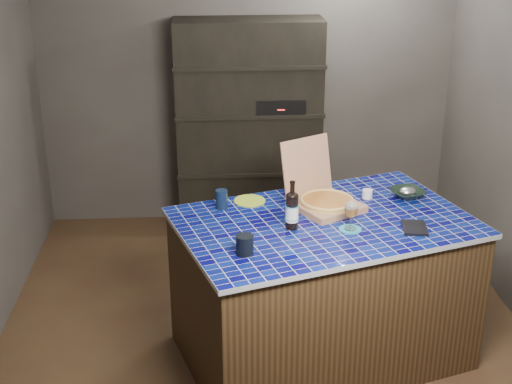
{
  "coord_description": "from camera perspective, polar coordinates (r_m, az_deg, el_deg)",
  "views": [
    {
      "loc": [
        -0.32,
        -4.19,
        2.7
      ],
      "look_at": [
        -0.04,
        0.0,
        0.95
      ],
      "focal_mm": 50.0,
      "sensor_mm": 36.0,
      "label": 1
    }
  ],
  "objects": [
    {
      "name": "shelving_unit",
      "position": [
        6.0,
        -0.54,
        5.2
      ],
      "size": [
        1.2,
        0.41,
        1.8
      ],
      "color": "black",
      "rests_on": "floor"
    },
    {
      "name": "dvd_case",
      "position": [
        4.19,
        12.56,
        -2.81
      ],
      "size": [
        0.16,
        0.21,
        0.02
      ],
      "primitive_type": "cube",
      "rotation": [
        0.0,
        0.0,
        -0.14
      ],
      "color": "black",
      "rests_on": "kitchen_island"
    },
    {
      "name": "kitchen_island",
      "position": [
        4.44,
        5.32,
        -7.73
      ],
      "size": [
        1.95,
        1.55,
        0.93
      ],
      "rotation": [
        0.0,
        0.0,
        0.31
      ],
      "color": "#4B341D",
      "rests_on": "floor"
    },
    {
      "name": "tumbler",
      "position": [
        3.8,
        -0.91,
        -4.24
      ],
      "size": [
        0.1,
        0.1,
        0.11
      ],
      "primitive_type": "cylinder",
      "color": "black",
      "rests_on": "kitchen_island"
    },
    {
      "name": "teal_trivet",
      "position": [
        4.12,
        7.53,
        -2.97
      ],
      "size": [
        0.13,
        0.13,
        0.01
      ],
      "primitive_type": "cylinder",
      "color": "teal",
      "rests_on": "kitchen_island"
    },
    {
      "name": "room",
      "position": [
        4.45,
        0.54,
        3.57
      ],
      "size": [
        3.5,
        3.5,
        3.5
      ],
      "color": "#513D22",
      "rests_on": "ground"
    },
    {
      "name": "white_jar",
      "position": [
        4.55,
        8.9,
        -0.16
      ],
      "size": [
        0.06,
        0.06,
        0.05
      ],
      "primitive_type": "cylinder",
      "color": "white",
      "rests_on": "kitchen_island"
    },
    {
      "name": "green_trivet",
      "position": [
        4.46,
        -0.51,
        -0.7
      ],
      "size": [
        0.2,
        0.2,
        0.01
      ],
      "primitive_type": "cylinder",
      "color": "#9DBD28",
      "rests_on": "kitchen_island"
    },
    {
      "name": "foil_contents",
      "position": [
        4.61,
        12.03,
        0.06
      ],
      "size": [
        0.11,
        0.09,
        0.05
      ],
      "primitive_type": "ellipsoid",
      "color": "silver",
      "rests_on": "bowl"
    },
    {
      "name": "wine_glass",
      "position": [
        4.07,
        7.62,
        -1.42
      ],
      "size": [
        0.08,
        0.08,
        0.17
      ],
      "color": "white",
      "rests_on": "teal_trivet"
    },
    {
      "name": "navy_cup",
      "position": [
        4.35,
        -2.77,
        -0.58
      ],
      "size": [
        0.07,
        0.07,
        0.12
      ],
      "primitive_type": "cylinder",
      "color": "black",
      "rests_on": "kitchen_island"
    },
    {
      "name": "mead_bottle",
      "position": [
        4.06,
        2.9,
        -1.45
      ],
      "size": [
        0.08,
        0.08,
        0.29
      ],
      "color": "black",
      "rests_on": "kitchen_island"
    },
    {
      "name": "pizza_box",
      "position": [
        4.37,
        5.51,
        -0.59
      ],
      "size": [
        0.52,
        0.55,
        0.39
      ],
      "rotation": [
        0.0,
        0.0,
        0.51
      ],
      "color": "#B27A5C",
      "rests_on": "kitchen_island"
    },
    {
      "name": "bowl",
      "position": [
        4.61,
        12.02,
        -0.1
      ],
      "size": [
        0.26,
        0.26,
        0.05
      ],
      "primitive_type": "imported",
      "rotation": [
        0.0,
        0.0,
        0.29
      ],
      "color": "black",
      "rests_on": "kitchen_island"
    }
  ]
}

